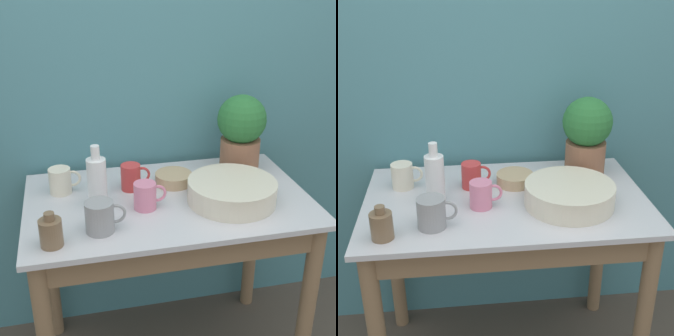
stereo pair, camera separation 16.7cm
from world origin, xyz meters
TOP-DOWN VIEW (x-y plane):
  - wall_back at (0.00, 0.69)m, footprint 6.00×0.05m
  - counter_table at (0.00, 0.30)m, footprint 1.04×0.64m
  - potted_plant at (0.34, 0.49)m, footprint 0.20×0.20m
  - bowl_wash_large at (0.22, 0.24)m, footprint 0.32×0.32m
  - bottle_tall at (-0.25, 0.32)m, footprint 0.07×0.07m
  - bottle_short at (-0.42, 0.09)m, footprint 0.07×0.07m
  - mug_red at (-0.12, 0.42)m, footprint 0.11×0.07m
  - mug_cream at (-0.38, 0.45)m, footprint 0.12×0.08m
  - mug_pink at (-0.09, 0.26)m, footprint 0.12×0.08m
  - mug_grey at (-0.26, 0.14)m, footprint 0.13×0.09m
  - bowl_small_tan at (0.05, 0.43)m, footprint 0.14×0.14m

SIDE VIEW (x-z plane):
  - counter_table at x=0.00m, z-range 0.21..1.00m
  - bowl_small_tan at x=0.05m, z-range 0.78..0.83m
  - bowl_wash_large at x=0.22m, z-range 0.78..0.86m
  - bottle_short at x=-0.42m, z-range 0.77..0.89m
  - mug_pink at x=-0.09m, z-range 0.78..0.88m
  - mug_cream at x=-0.38m, z-range 0.78..0.88m
  - mug_red at x=-0.12m, z-range 0.78..0.88m
  - mug_grey at x=-0.26m, z-range 0.78..0.89m
  - bottle_tall at x=-0.25m, z-range 0.76..0.99m
  - potted_plant at x=0.34m, z-range 0.80..1.12m
  - wall_back at x=0.00m, z-range 0.00..2.40m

